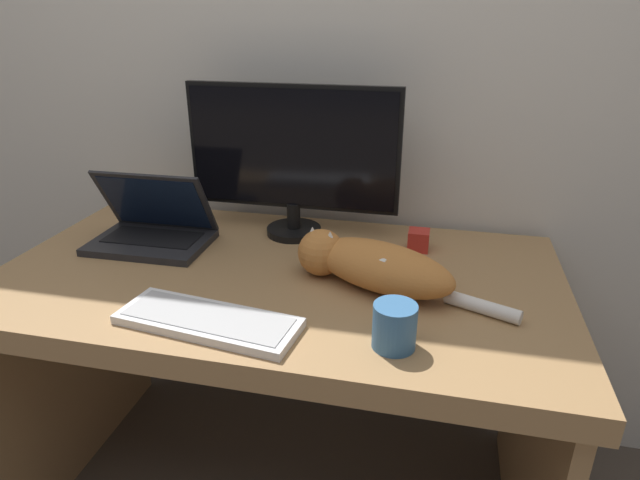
# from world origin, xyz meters

# --- Properties ---
(wall_back) EXTENTS (6.40, 0.06, 2.60)m
(wall_back) POSITION_xyz_m (0.00, 0.85, 1.30)
(wall_back) COLOR silver
(wall_back) RESTS_ON ground_plane
(desk) EXTENTS (1.44, 0.79, 0.76)m
(desk) POSITION_xyz_m (0.00, 0.39, 0.59)
(desk) COLOR #A37A4C
(desk) RESTS_ON ground_plane
(monitor) EXTENTS (0.61, 0.16, 0.44)m
(monitor) POSITION_xyz_m (-0.03, 0.65, 0.99)
(monitor) COLOR black
(monitor) RESTS_ON desk
(laptop) EXTENTS (0.33, 0.23, 0.21)m
(laptop) POSITION_xyz_m (-0.40, 0.49, 0.80)
(laptop) COLOR #232326
(laptop) RESTS_ON desk
(external_keyboard) EXTENTS (0.41, 0.19, 0.02)m
(external_keyboard) POSITION_xyz_m (-0.07, 0.12, 0.77)
(external_keyboard) COLOR white
(external_keyboard) RESTS_ON desk
(cat) EXTENTS (0.53, 0.28, 0.12)m
(cat) POSITION_xyz_m (0.25, 0.37, 0.82)
(cat) COLOR #C67A38
(cat) RESTS_ON desk
(coffee_mug) EXTENTS (0.09, 0.09, 0.09)m
(coffee_mug) POSITION_xyz_m (0.32, 0.13, 0.80)
(coffee_mug) COLOR teal
(coffee_mug) RESTS_ON desk
(small_toy) EXTENTS (0.06, 0.06, 0.06)m
(small_toy) POSITION_xyz_m (0.34, 0.61, 0.78)
(small_toy) COLOR red
(small_toy) RESTS_ON desk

